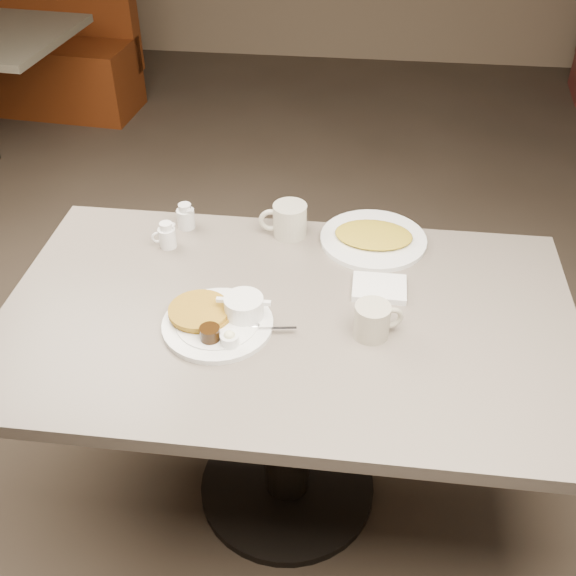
# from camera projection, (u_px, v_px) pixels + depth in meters

# --- Properties ---
(room) EXTENTS (7.04, 8.04, 2.84)m
(room) POSITION_uv_depth(u_px,v_px,m) (287.00, 68.00, 1.38)
(room) COLOR #4C3F33
(room) RESTS_ON ground
(diner_table) EXTENTS (1.50, 0.90, 0.75)m
(diner_table) POSITION_uv_depth(u_px,v_px,m) (287.00, 361.00, 1.89)
(diner_table) COLOR slate
(diner_table) RESTS_ON ground
(main_plate) EXTENTS (0.34, 0.29, 0.07)m
(main_plate) POSITION_uv_depth(u_px,v_px,m) (220.00, 318.00, 1.74)
(main_plate) COLOR white
(main_plate) RESTS_ON diner_table
(coffee_mug_near) EXTENTS (0.14, 0.11, 0.09)m
(coffee_mug_near) POSITION_uv_depth(u_px,v_px,m) (373.00, 320.00, 1.69)
(coffee_mug_near) COLOR #B2AC96
(coffee_mug_near) RESTS_ON diner_table
(napkin) EXTENTS (0.15, 0.12, 0.02)m
(napkin) POSITION_uv_depth(u_px,v_px,m) (379.00, 288.00, 1.85)
(napkin) COLOR white
(napkin) RESTS_ON diner_table
(coffee_mug_far) EXTENTS (0.15, 0.12, 0.10)m
(coffee_mug_far) POSITION_uv_depth(u_px,v_px,m) (288.00, 220.00, 2.05)
(coffee_mug_far) COLOR #BCB7A3
(coffee_mug_far) RESTS_ON diner_table
(creamer_left) EXTENTS (0.07, 0.05, 0.08)m
(creamer_left) POSITION_uv_depth(u_px,v_px,m) (167.00, 236.00, 2.00)
(creamer_left) COLOR white
(creamer_left) RESTS_ON diner_table
(creamer_right) EXTENTS (0.07, 0.07, 0.08)m
(creamer_right) POSITION_uv_depth(u_px,v_px,m) (186.00, 217.00, 2.09)
(creamer_right) COLOR silver
(creamer_right) RESTS_ON diner_table
(hash_plate) EXTENTS (0.33, 0.33, 0.04)m
(hash_plate) POSITION_uv_depth(u_px,v_px,m) (373.00, 238.00, 2.04)
(hash_plate) COLOR white
(hash_plate) RESTS_ON diner_table
(booth_back_left) EXTENTS (1.33, 1.52, 1.12)m
(booth_back_left) POSITION_uv_depth(u_px,v_px,m) (35.00, 48.00, 4.36)
(booth_back_left) COLOR #692C10
(booth_back_left) RESTS_ON ground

